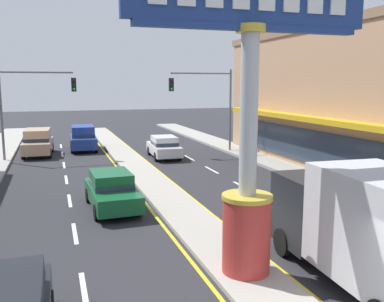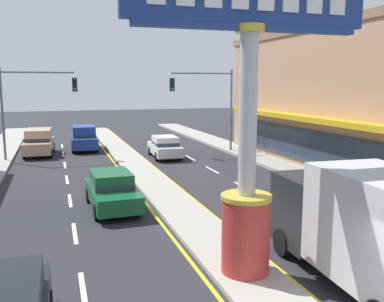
% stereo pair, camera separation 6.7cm
% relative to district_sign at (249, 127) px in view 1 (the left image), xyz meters
% --- Properties ---
extents(median_strip, '(1.85, 52.00, 0.14)m').
position_rel_district_sign_xyz_m(median_strip, '(0.00, 13.68, -3.97)').
color(median_strip, '#A39E93').
rests_on(median_strip, ground).
extents(sidewalk_right, '(2.37, 60.00, 0.18)m').
position_rel_district_sign_xyz_m(sidewalk_right, '(8.71, 11.68, -3.95)').
color(sidewalk_right, '#9E9B93').
rests_on(sidewalk_right, ground).
extents(lane_markings, '(8.59, 52.00, 0.01)m').
position_rel_district_sign_xyz_m(lane_markings, '(-0.00, 12.33, -4.04)').
color(lane_markings, silver).
rests_on(lane_markings, ground).
extents(district_sign, '(6.46, 1.35, 8.02)m').
position_rel_district_sign_xyz_m(district_sign, '(0.00, 0.00, 0.00)').
color(district_sign, '#B7332D').
rests_on(district_sign, median_strip).
extents(traffic_light_left_side, '(4.86, 0.46, 6.20)m').
position_rel_district_sign_xyz_m(traffic_light_left_side, '(-6.16, 20.21, 0.20)').
color(traffic_light_left_side, slate).
rests_on(traffic_light_left_side, ground).
extents(traffic_light_right_side, '(4.86, 0.46, 6.20)m').
position_rel_district_sign_xyz_m(traffic_light_right_side, '(6.16, 19.49, 0.20)').
color(traffic_light_right_side, slate).
rests_on(traffic_light_right_side, ground).
extents(box_truck_near_right_lane, '(2.55, 7.01, 3.12)m').
position_rel_district_sign_xyz_m(box_truck_near_right_lane, '(2.49, -1.95, -2.35)').
color(box_truck_near_right_lane, black).
rests_on(box_truck_near_right_lane, ground).
extents(suv_near_left_lane, '(2.16, 4.70, 1.90)m').
position_rel_district_sign_xyz_m(suv_near_left_lane, '(-5.87, 22.65, -3.06)').
color(suv_near_left_lane, tan).
rests_on(suv_near_left_lane, ground).
extents(sedan_mid_left_lane, '(1.96, 4.36, 1.53)m').
position_rel_district_sign_xyz_m(sedan_mid_left_lane, '(-2.58, 7.52, -3.26)').
color(sedan_mid_left_lane, '#14562D').
rests_on(sedan_mid_left_lane, ground).
extents(suv_far_left_oncoming, '(2.07, 4.65, 1.90)m').
position_rel_district_sign_xyz_m(suv_far_left_oncoming, '(-2.57, 24.16, -3.06)').
color(suv_far_left_oncoming, navy).
rests_on(suv_far_left_oncoming, ground).
extents(sedan_kerb_right, '(1.99, 4.38, 1.53)m').
position_rel_district_sign_xyz_m(sedan_kerb_right, '(2.57, 18.76, -3.26)').
color(sedan_kerb_right, silver).
rests_on(sedan_kerb_right, ground).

